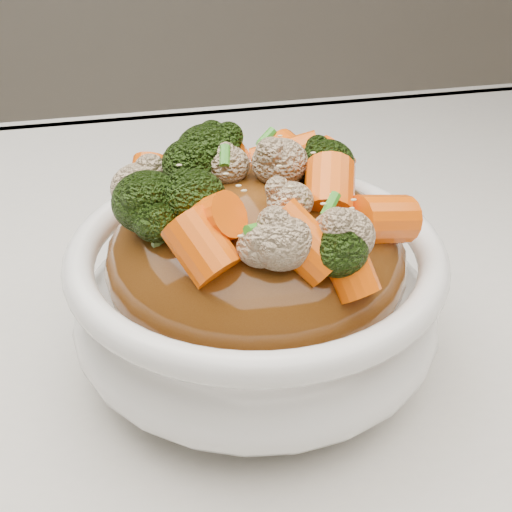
{
  "coord_description": "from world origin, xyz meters",
  "views": [
    {
      "loc": [
        -0.04,
        -0.35,
        1.05
      ],
      "look_at": [
        0.03,
        0.01,
        0.82
      ],
      "focal_mm": 55.0,
      "sensor_mm": 36.0,
      "label": 1
    }
  ],
  "objects": [
    {
      "name": "sesame_seeds",
      "position": [
        0.03,
        0.01,
        0.88
      ],
      "size": [
        0.2,
        0.2,
        0.01
      ],
      "primitive_type": null,
      "rotation": [
        0.0,
        0.0,
        -0.43
      ],
      "color": "beige",
      "rests_on": "sauce_base"
    },
    {
      "name": "broccoli",
      "position": [
        0.03,
        0.01,
        0.88
      ],
      "size": [
        0.22,
        0.22,
        0.04
      ],
      "primitive_type": null,
      "rotation": [
        0.0,
        0.0,
        -0.43
      ],
      "color": "black",
      "rests_on": "sauce_base"
    },
    {
      "name": "carrots",
      "position": [
        0.03,
        0.01,
        0.88
      ],
      "size": [
        0.22,
        0.22,
        0.05
      ],
      "primitive_type": null,
      "rotation": [
        0.0,
        0.0,
        -0.43
      ],
      "color": "#FF6008",
      "rests_on": "sauce_base"
    },
    {
      "name": "scallions",
      "position": [
        0.03,
        0.01,
        0.88
      ],
      "size": [
        0.17,
        0.17,
        0.02
      ],
      "primitive_type": null,
      "rotation": [
        0.0,
        0.0,
        -0.43
      ],
      "color": "green",
      "rests_on": "sauce_base"
    },
    {
      "name": "cauliflower",
      "position": [
        0.03,
        0.01,
        0.88
      ],
      "size": [
        0.22,
        0.22,
        0.03
      ],
      "primitive_type": null,
      "rotation": [
        0.0,
        0.0,
        -0.43
      ],
      "color": "tan",
      "rests_on": "sauce_base"
    },
    {
      "name": "bowl",
      "position": [
        0.03,
        0.01,
        0.79
      ],
      "size": [
        0.28,
        0.28,
        0.08
      ],
      "primitive_type": null,
      "rotation": [
        0.0,
        0.0,
        -0.43
      ],
      "color": "white",
      "rests_on": "tablecloth"
    },
    {
      "name": "tablecloth",
      "position": [
        0.0,
        0.0,
        0.73
      ],
      "size": [
        1.2,
        0.8,
        0.04
      ],
      "primitive_type": "cube",
      "color": "silver",
      "rests_on": "dining_table"
    },
    {
      "name": "sauce_base",
      "position": [
        0.03,
        0.01,
        0.82
      ],
      "size": [
        0.22,
        0.22,
        0.09
      ],
      "primitive_type": "ellipsoid",
      "rotation": [
        0.0,
        0.0,
        -0.43
      ],
      "color": "#5A300F",
      "rests_on": "bowl"
    }
  ]
}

